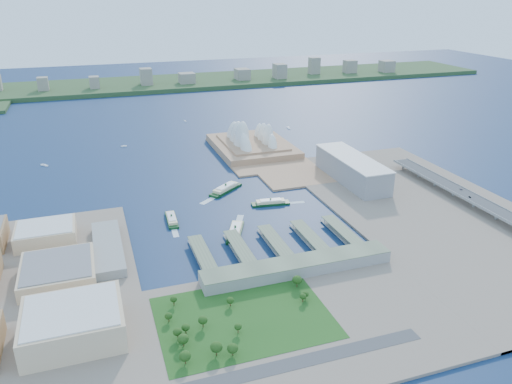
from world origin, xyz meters
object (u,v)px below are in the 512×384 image
object	(u,v)px
ferry_c	(235,230)
car_b	(470,197)
toaster_building	(352,169)
ferry_d	(270,201)
opera_house	(252,133)
car_c	(461,189)
ferry_a	(172,218)
ferry_b	(226,187)

from	to	relation	value
ferry_c	car_b	world-z (taller)	car_b
toaster_building	ferry_d	bearing A→B (deg)	-164.38
opera_house	car_c	size ratio (longest dim) A/B	40.48
ferry_a	car_b	size ratio (longest dim) A/B	12.60
car_b	ferry_b	bearing A→B (deg)	150.91
car_b	car_c	distance (m)	27.75
ferry_d	toaster_building	bearing A→B (deg)	-67.04
toaster_building	ferry_c	distance (m)	240.44
ferry_c	opera_house	bearing A→B (deg)	-87.85
ferry_b	ferry_d	distance (m)	79.63
ferry_b	ferry_c	bearing A→B (deg)	-49.26
ferry_a	car_c	world-z (taller)	car_c
ferry_a	car_b	bearing A→B (deg)	-9.72
ferry_a	ferry_b	size ratio (longest dim) A/B	0.81
ferry_b	car_c	xyz separation A→B (m)	(297.51, -134.51, 9.78)
ferry_b	car_c	bearing A→B (deg)	27.28
ferry_b	ferry_d	world-z (taller)	ferry_b
ferry_c	car_c	distance (m)	323.39
ferry_d	car_b	xyz separation A→B (m)	(245.50, -94.72, 10.63)
opera_house	toaster_building	xyz separation A→B (m)	(90.00, -200.00, -11.50)
opera_house	ferry_a	size ratio (longest dim) A/B	3.68
toaster_building	ferry_b	xyz separation A→B (m)	(-188.51, 25.95, -14.79)
ferry_c	ferry_d	distance (m)	97.19
ferry_a	ferry_c	world-z (taller)	ferry_c
toaster_building	ferry_c	xyz separation A→B (m)	(-214.23, -108.11, -15.02)
ferry_a	ferry_b	xyz separation A→B (m)	(91.32, 74.67, 1.09)
toaster_building	car_c	bearing A→B (deg)	-44.88
ferry_a	ferry_c	size ratio (longest dim) A/B	0.84
toaster_building	ferry_c	bearing A→B (deg)	-153.22
ferry_d	ferry_a	bearing A→B (deg)	100.84
ferry_d	car_b	distance (m)	263.35
opera_house	ferry_c	world-z (taller)	opera_house
toaster_building	ferry_b	world-z (taller)	toaster_building
opera_house	car_b	xyz separation A→B (m)	(191.00, -335.13, -16.51)
ferry_d	car_c	xyz separation A→B (m)	(253.50, -68.15, 10.64)
ferry_b	car_b	xyz separation A→B (m)	(289.51, -161.08, 9.78)
opera_house	ferry_d	world-z (taller)	opera_house
ferry_a	ferry_d	size ratio (longest dim) A/B	0.95
toaster_building	ferry_a	bearing A→B (deg)	-170.12
opera_house	ferry_b	distance (m)	201.71
ferry_b	ferry_c	world-z (taller)	ferry_b
ferry_d	ferry_b	bearing A→B (deg)	40.88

